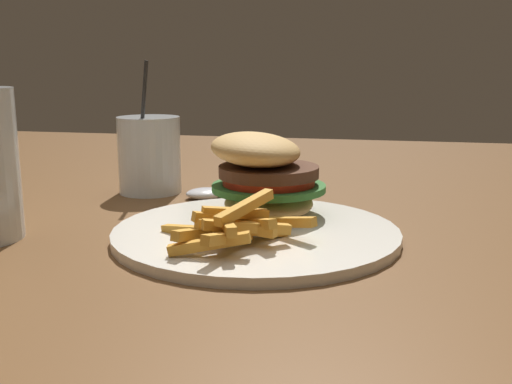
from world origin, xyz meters
TOP-DOWN VIEW (x-y plane):
  - dining_table at (0.00, 0.00)m, footprint 1.54×1.37m
  - meal_plate_near at (-0.03, -0.18)m, footprint 0.28×0.28m
  - juice_glass at (0.13, -0.00)m, footprint 0.08×0.08m
  - spoon at (0.11, -0.09)m, footprint 0.10×0.15m

SIDE VIEW (x-z plane):
  - dining_table at x=0.00m, z-range 0.27..0.98m
  - spoon at x=0.11m, z-range 0.70..0.72m
  - meal_plate_near at x=-0.03m, z-range 0.69..0.79m
  - juice_glass at x=0.13m, z-range 0.66..0.84m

